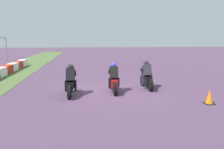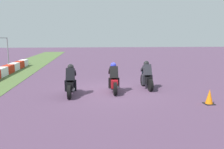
{
  "view_description": "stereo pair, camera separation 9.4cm",
  "coord_description": "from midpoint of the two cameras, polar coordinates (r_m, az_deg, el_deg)",
  "views": [
    {
      "loc": [
        -11.42,
        1.41,
        2.7
      ],
      "look_at": [
        -0.21,
        -0.05,
        0.9
      ],
      "focal_mm": 36.12,
      "sensor_mm": 36.0,
      "label": 1
    },
    {
      "loc": [
        -11.43,
        1.32,
        2.7
      ],
      "look_at": [
        -0.21,
        -0.05,
        0.9
      ],
      "focal_mm": 36.12,
      "sensor_mm": 36.0,
      "label": 2
    }
  ],
  "objects": [
    {
      "name": "ground_plane",
      "position": [
        11.82,
        -0.59,
        -4.16
      ],
      "size": [
        120.0,
        120.0,
        0.0
      ],
      "primitive_type": "plane",
      "color": "#523952"
    },
    {
      "name": "rider_lane_c",
      "position": [
        10.95,
        -10.6,
        -2.05
      ],
      "size": [
        2.04,
        0.55,
        1.51
      ],
      "rotation": [
        0.0,
        0.0,
        -0.05
      ],
      "color": "black",
      "rests_on": "ground_plane"
    },
    {
      "name": "rider_lane_b",
      "position": [
        11.42,
        0.19,
        -1.43
      ],
      "size": [
        2.04,
        0.54,
        1.51
      ],
      "rotation": [
        0.0,
        0.0,
        -0.02
      ],
      "color": "black",
      "rests_on": "ground_plane"
    },
    {
      "name": "traffic_cone",
      "position": [
        10.26,
        23.2,
        -5.25
      ],
      "size": [
        0.4,
        0.4,
        0.63
      ],
      "color": "black",
      "rests_on": "ground_plane"
    },
    {
      "name": "rider_lane_a",
      "position": [
        12.43,
        8.51,
        -0.67
      ],
      "size": [
        2.04,
        0.54,
        1.51
      ],
      "rotation": [
        0.0,
        0.0,
        0.02
      ],
      "color": "black",
      "rests_on": "ground_plane"
    }
  ]
}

